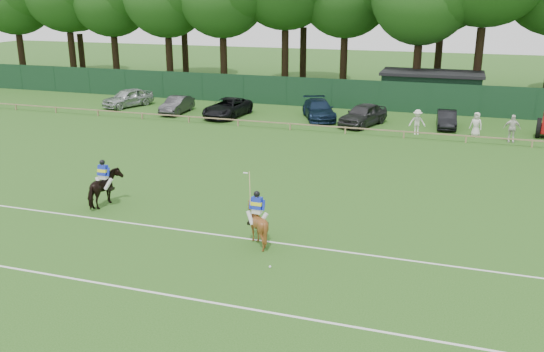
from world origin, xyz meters
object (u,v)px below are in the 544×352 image
at_px(sedan_grey, 177,105).
at_px(suv_black, 227,108).
at_px(horse_dark, 105,189).
at_px(hatch_grey, 363,115).
at_px(horse_chestnut, 257,224).
at_px(spectator_right, 476,125).
at_px(spectator_left, 417,122).
at_px(sedan_navy, 319,110).
at_px(sedan_silver, 128,98).
at_px(polo_ball, 270,267).
at_px(utility_shed, 431,89).
at_px(spectator_mid, 512,128).
at_px(estate_black, 447,119).

xyz_separation_m(sedan_grey, suv_black, (4.46, -0.06, 0.04)).
bearing_deg(horse_dark, hatch_grey, -111.63).
height_order(horse_chestnut, spectator_right, spectator_right).
bearing_deg(spectator_right, hatch_grey, -167.59).
bearing_deg(spectator_left, sedan_navy, 148.65).
xyz_separation_m(horse_chestnut, sedan_grey, (-14.75, 22.19, -0.12)).
relative_size(sedan_silver, sedan_grey, 1.12).
bearing_deg(sedan_silver, suv_black, 13.67).
bearing_deg(hatch_grey, polo_ball, -67.76).
distance_m(horse_chestnut, spectator_right, 22.71).
bearing_deg(horse_chestnut, sedan_grey, -55.14).
xyz_separation_m(spectator_left, utility_shed, (0.27, 10.65, 0.66)).
height_order(spectator_mid, utility_shed, utility_shed).
height_order(sedan_navy, estate_black, sedan_navy).
height_order(estate_black, spectator_right, spectator_right).
xyz_separation_m(horse_dark, sedan_navy, (4.80, 21.77, -0.08)).
bearing_deg(spectator_mid, horse_chestnut, -119.64).
distance_m(horse_dark, sedan_grey, 21.52).
distance_m(sedan_navy, spectator_left, 8.21).
bearing_deg(estate_black, spectator_mid, -40.17).
bearing_deg(estate_black, polo_ball, -105.27).
bearing_deg(spectator_left, utility_shed, 78.16).
bearing_deg(horse_dark, spectator_mid, -134.24).
relative_size(sedan_silver, polo_ball, 50.96).
bearing_deg(utility_shed, horse_dark, -113.37).
height_order(horse_dark, sedan_silver, horse_dark).
relative_size(sedan_grey, utility_shed, 0.49).
xyz_separation_m(spectator_right, utility_shed, (-3.59, 10.11, 0.69)).
height_order(spectator_left, utility_shed, utility_shed).
bearing_deg(hatch_grey, horse_dark, -91.81).
xyz_separation_m(spectator_left, polo_ball, (-3.31, -22.48, -0.83)).
bearing_deg(polo_ball, utility_shed, 83.83).
relative_size(spectator_mid, polo_ball, 20.33).
bearing_deg(horse_chestnut, spectator_right, -110.24).
xyz_separation_m(horse_chestnut, sedan_silver, (-20.05, 23.44, -0.01)).
relative_size(hatch_grey, spectator_left, 2.72).
xyz_separation_m(sedan_grey, spectator_left, (19.21, -1.60, 0.20)).
bearing_deg(polo_ball, horse_dark, 158.29).
bearing_deg(horse_chestnut, spectator_mid, -116.14).
xyz_separation_m(suv_black, utility_shed, (15.02, 9.11, 0.82)).
bearing_deg(sedan_navy, sedan_grey, 163.33).
xyz_separation_m(sedan_grey, polo_ball, (15.91, -24.08, -0.63)).
xyz_separation_m(spectator_left, spectator_right, (3.86, 0.54, -0.02)).
relative_size(horse_chestnut, utility_shed, 0.19).
distance_m(sedan_grey, polo_ball, 28.87).
height_order(sedan_navy, hatch_grey, hatch_grey).
bearing_deg(hatch_grey, utility_shed, 84.88).
distance_m(horse_dark, spectator_left, 22.58).
distance_m(sedan_silver, spectator_mid, 30.74).
xyz_separation_m(hatch_grey, spectator_right, (7.89, -1.15, 0.04)).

